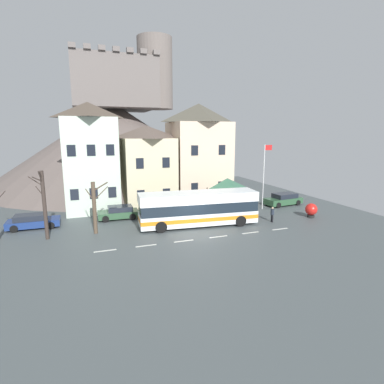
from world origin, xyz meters
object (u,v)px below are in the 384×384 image
object	(u,v)px
pedestrian_01	(250,205)
flagpole	(264,172)
parked_car_01	(284,199)
pedestrian_03	(226,208)
hilltop_castle	(116,140)
bare_tree_00	(44,204)
transit_bus	(198,209)
bus_shelter	(227,184)
parked_car_00	(33,221)
parked_car_02	(119,213)
pedestrian_00	(272,213)
bare_tree_01	(95,207)
harbour_buoy	(311,210)
pedestrian_02	(238,206)
townhouse_02	(199,154)
public_bench	(223,202)
townhouse_00	(90,157)
townhouse_01	(147,166)

from	to	relation	value
pedestrian_01	flagpole	bearing A→B (deg)	26.09
parked_car_01	pedestrian_03	world-z (taller)	pedestrian_03
hilltop_castle	pedestrian_03	size ratio (longest dim) A/B	27.10
hilltop_castle	bare_tree_00	bearing A→B (deg)	-107.77
parked_car_01	pedestrian_01	bearing A→B (deg)	12.52
pedestrian_01	bare_tree_00	size ratio (longest dim) A/B	0.30
pedestrian_01	pedestrian_03	size ratio (longest dim) A/B	1.12
transit_bus	parked_car_01	xyz separation A→B (m)	(12.34, 4.17, -0.89)
bus_shelter	parked_car_00	size ratio (longest dim) A/B	0.83
parked_car_01	bare_tree_00	xyz separation A→B (m)	(-25.09, -3.47, 2.21)
parked_car_02	pedestrian_00	size ratio (longest dim) A/B	2.67
pedestrian_01	parked_car_00	bearing A→B (deg)	174.39
parked_car_02	bare_tree_01	world-z (taller)	bare_tree_01
parked_car_01	harbour_buoy	size ratio (longest dim) A/B	3.23
pedestrian_01	pedestrian_02	size ratio (longest dim) A/B	0.99
townhouse_02	public_bench	size ratio (longest dim) A/B	6.68
parked_car_00	transit_bus	bearing A→B (deg)	-16.64
bus_shelter	pedestrian_03	world-z (taller)	bus_shelter
parked_car_00	townhouse_00	bearing A→B (deg)	46.97
parked_car_02	hilltop_castle	bearing A→B (deg)	-95.13
bare_tree_00	parked_car_01	bearing A→B (deg)	7.87
townhouse_00	townhouse_02	size ratio (longest dim) A/B	0.99
bus_shelter	pedestrian_00	distance (m)	6.11
parked_car_01	parked_car_02	world-z (taller)	parked_car_01
parked_car_00	pedestrian_03	world-z (taller)	pedestrian_03
public_bench	bare_tree_01	size ratio (longest dim) A/B	0.40
parked_car_01	pedestrian_01	distance (m)	6.00
public_bench	bare_tree_00	distance (m)	19.12
pedestrian_00	public_bench	xyz separation A→B (m)	(-1.60, 7.55, -0.38)
townhouse_01	parked_car_00	distance (m)	13.38
parked_car_01	bare_tree_00	bearing A→B (deg)	1.81
townhouse_01	transit_bus	xyz separation A→B (m)	(2.63, -9.75, -3.02)
townhouse_01	pedestrian_03	xyz separation A→B (m)	(6.51, -7.44, -3.77)
pedestrian_01	harbour_buoy	distance (m)	6.13
townhouse_02	pedestrian_01	size ratio (longest dim) A/B	7.13
townhouse_00	transit_bus	world-z (taller)	townhouse_00
townhouse_02	pedestrian_00	xyz separation A→B (m)	(3.29, -11.03, -5.03)
hilltop_castle	pedestrian_03	xyz separation A→B (m)	(7.93, -25.54, -6.38)
townhouse_00	transit_bus	size ratio (longest dim) A/B	1.06
townhouse_00	pedestrian_00	bearing A→B (deg)	-35.85
transit_bus	parked_car_00	distance (m)	14.86
hilltop_castle	pedestrian_01	world-z (taller)	hilltop_castle
transit_bus	parked_car_00	world-z (taller)	transit_bus
pedestrian_01	bare_tree_01	xyz separation A→B (m)	(-15.63, -1.38, 1.42)
hilltop_castle	transit_bus	size ratio (longest dim) A/B	3.65
harbour_buoy	bare_tree_00	xyz separation A→B (m)	(-24.38, 2.01, 2.10)
townhouse_00	pedestrian_01	bearing A→B (deg)	-26.73
pedestrian_02	townhouse_01	bearing A→B (deg)	134.69
pedestrian_02	parked_car_00	bearing A→B (deg)	172.94
bare_tree_00	pedestrian_00	bearing A→B (deg)	-5.99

